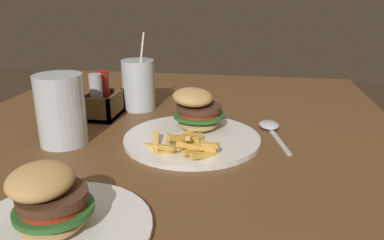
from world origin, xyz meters
TOP-DOWN VIEW (x-y plane):
  - dining_table at (0.00, 0.00)m, footprint 1.53×1.02m
  - meal_plate_near at (0.14, -0.06)m, footprint 0.28×0.28m
  - beer_glass at (0.06, 0.20)m, footprint 0.09×0.09m
  - juice_glass at (0.31, 0.11)m, footprint 0.08×0.08m
  - spoon at (0.21, -0.22)m, footprint 0.18×0.07m
  - meal_plate_far at (-0.22, 0.06)m, footprint 0.24×0.24m
  - condiment_caddy at (0.23, 0.18)m, footprint 0.11×0.08m

SIDE VIEW (x-z plane):
  - dining_table at x=0.00m, z-range 0.22..0.94m
  - spoon at x=0.21m, z-range 0.72..0.74m
  - meal_plate_far at x=-0.22m, z-range 0.70..0.80m
  - meal_plate_near at x=0.14m, z-range 0.70..0.80m
  - condiment_caddy at x=0.23m, z-range 0.70..0.81m
  - juice_glass at x=0.31m, z-range 0.68..0.88m
  - beer_glass at x=0.06m, z-range 0.72..0.86m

